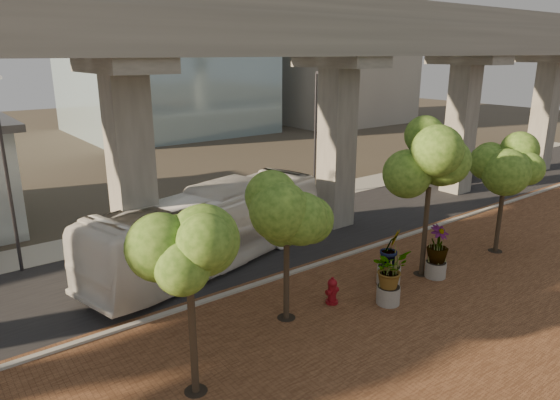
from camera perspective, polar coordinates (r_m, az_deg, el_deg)
ground at (r=24.77m, az=-0.83°, el=-6.75°), size 160.00×160.00×0.00m
brick_plaza at (r=19.57m, az=13.61°, el=-13.88°), size 70.00×13.00×0.06m
asphalt_road at (r=26.28m, az=-3.42°, el=-5.33°), size 90.00×8.00×0.04m
curb_strip at (r=23.29m, az=2.12°, el=-8.12°), size 70.00×0.25×0.16m
far_sidewalk at (r=30.73m, az=-9.15°, el=-2.21°), size 90.00×3.00×0.06m
transit_viaduct at (r=24.52m, az=-3.72°, el=10.64°), size 72.00×5.60×12.40m
midrise_block at (r=74.88m, az=6.63°, el=18.10°), size 18.00×16.00×24.00m
transit_bus at (r=23.71m, az=-7.71°, el=-3.20°), size 13.59×6.28×3.69m
parked_car at (r=41.98m, az=19.03°, el=3.25°), size 5.06×2.16×1.62m
fire_hydrant at (r=20.44m, az=5.98°, el=-10.28°), size 0.56×0.51×1.13m
planter_front at (r=20.41m, az=12.43°, el=-7.97°), size 2.10×2.10×2.30m
planter_right at (r=23.27m, az=17.58°, el=-5.09°), size 2.26×2.26×2.42m
planter_left at (r=22.09m, az=12.48°, el=-5.72°), size 2.26×2.26×2.49m
street_tree_far_west at (r=14.05m, az=-10.40°, el=-6.93°), size 3.23×3.23×5.69m
street_tree_near_west at (r=17.91m, az=0.77°, el=-2.04°), size 3.40×3.40×5.59m
street_tree_near_east at (r=22.33m, az=16.88°, el=4.17°), size 3.90×3.90×7.03m
street_tree_far_east at (r=26.56m, az=24.50°, el=4.03°), size 3.77×3.77×6.40m
streetlamp_west at (r=24.77m, az=-28.91°, el=3.87°), size 0.44×1.30×8.98m
streetlamp_east at (r=34.53m, az=4.19°, el=8.48°), size 0.42×1.24×8.54m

